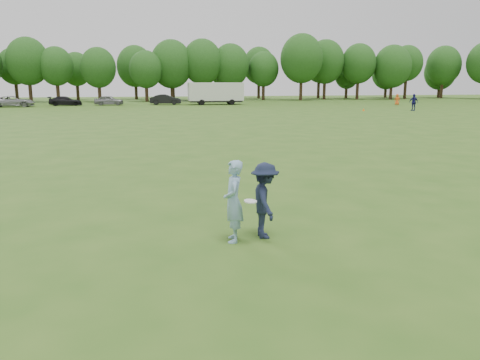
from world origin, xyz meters
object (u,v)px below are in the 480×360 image
Objects in this scene: car_c at (14,101)px; cargo_trailer at (216,92)px; thrower at (233,201)px; car_f at (166,100)px; car_e at (109,100)px; car_d at (65,101)px; player_far_b at (414,102)px; field_cone at (364,110)px; player_far_c at (397,99)px; defender at (265,200)px.

cargo_trailer is (27.49, 0.98, 1.04)m from car_c.
car_f is (1.38, 60.77, -0.13)m from thrower.
car_e is (-6.64, 60.82, -0.18)m from thrower.
car_c is 20.33m from car_f.
player_far_b is at bearing -116.76° from car_d.
field_cone is at bearing -51.31° from cargo_trailer.
player_far_c is 16.08m from field_cone.
car_c is at bearing -155.05° from thrower.
defender is 47.11m from field_cone.
car_d is 40.81m from field_cone.
car_c is 45.50m from field_cone.
defender reaches higher than player_far_c.
cargo_trailer is at bearing -161.08° from player_far_b.
player_far_b is at bearing -112.50° from car_c.
thrower is at bearing -63.70° from player_far_b.
thrower is 0.33× the size of car_c.
defender is 62.27m from car_d.
car_c is at bearing 157.71° from field_cone.
defender is 60.66m from car_f.
cargo_trailer is (8.65, 59.72, 0.90)m from thrower.
field_cone is at bearing -25.31° from defender.
car_d is at bearing -144.05° from player_far_b.
cargo_trailer is at bearing -89.80° from car_c.
cargo_trailer is at bearing 178.92° from thrower.
player_far_c is (5.10, 12.58, -0.17)m from player_far_b.
field_cone is (-5.84, 0.81, -0.82)m from player_far_b.
car_c reaches higher than field_cone.
field_cone is (29.90, -19.35, -0.54)m from car_e.
car_e is at bearing 17.71° from player_far_c.
car_f is at bearing 138.59° from field_cone.
player_far_b reaches higher than thrower.
car_d is at bearing 176.68° from cargo_trailer.
player_far_c is at bearing 129.80° from player_far_b.
field_cone is 23.43m from cargo_trailer.
car_c is 1.17× the size of car_f.
cargo_trailer reaches higher than thrower.
car_e is 0.45× the size of cargo_trailer.
defender reaches higher than car_f.
car_d is (-46.80, 7.71, -0.14)m from player_far_c.
player_far_c reaches higher than field_cone.
thrower reaches higher than car_e.
player_far_b is 34.24m from car_f.
player_far_b reaches higher than car_e.
thrower is 47.56m from field_cone.
player_far_c is 26.38m from cargo_trailer.
player_far_b is 5.95m from field_cone.
car_d reaches higher than field_cone.
car_e is (-35.74, 20.16, -0.27)m from player_far_b.
car_f is at bearing -154.07° from player_far_b.
player_far_b is at bearing -31.71° from defender.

